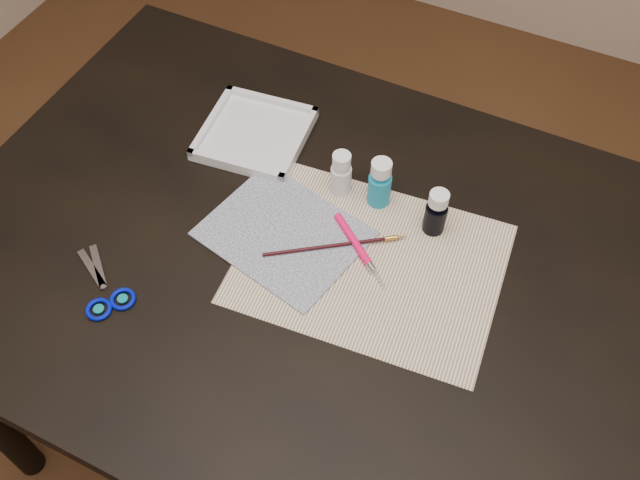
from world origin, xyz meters
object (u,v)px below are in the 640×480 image
at_px(paint_bottle_navy, 436,212).
at_px(scissors, 97,282).
at_px(canvas, 284,234).
at_px(paint_bottle_cyan, 380,183).
at_px(paper, 370,263).
at_px(paint_bottle_white, 341,173).
at_px(palette_tray, 255,133).

height_order(paint_bottle_navy, scissors, paint_bottle_navy).
height_order(canvas, paint_bottle_cyan, paint_bottle_cyan).
bearing_deg(paint_bottle_navy, scissors, -142.75).
relative_size(paper, paint_bottle_cyan, 4.32).
xyz_separation_m(paper, canvas, (-0.16, -0.01, 0.00)).
bearing_deg(paint_bottle_white, palette_tray, 166.78).
height_order(paper, paint_bottle_white, paint_bottle_white).
bearing_deg(scissors, paint_bottle_cyan, -105.18).
bearing_deg(paint_bottle_white, paper, -47.86).
relative_size(paint_bottle_cyan, paint_bottle_navy, 1.07).
bearing_deg(paint_bottle_navy, paint_bottle_cyan, 171.79).
height_order(paint_bottle_cyan, scissors, paint_bottle_cyan).
relative_size(paint_bottle_cyan, scissors, 0.61).
distance_m(canvas, paint_bottle_cyan, 0.19).
distance_m(canvas, scissors, 0.32).
bearing_deg(paint_bottle_white, paint_bottle_navy, -2.94).
bearing_deg(canvas, paint_bottle_cyan, 50.39).
distance_m(paint_bottle_cyan, scissors, 0.50).
height_order(paper, palette_tray, palette_tray).
bearing_deg(scissors, paint_bottle_white, -99.22).
height_order(canvas, paint_bottle_white, paint_bottle_white).
bearing_deg(paint_bottle_navy, paint_bottle_white, 177.06).
bearing_deg(paint_bottle_cyan, palette_tray, 171.46).
relative_size(paint_bottle_white, paint_bottle_cyan, 0.91).
bearing_deg(paper, paint_bottle_white, 132.14).
bearing_deg(paper, canvas, -176.34).
bearing_deg(palette_tray, canvas, -49.15).
bearing_deg(canvas, palette_tray, 130.85).
bearing_deg(paint_bottle_cyan, paper, -72.40).
bearing_deg(canvas, paint_bottle_white, 71.21).
xyz_separation_m(paint_bottle_white, paint_bottle_navy, (0.18, -0.01, 0.00)).
relative_size(paint_bottle_navy, palette_tray, 0.48).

